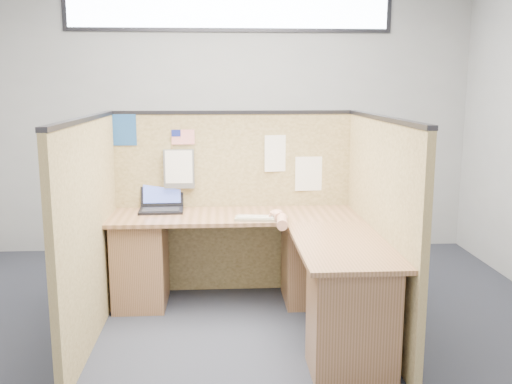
{
  "coord_description": "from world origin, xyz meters",
  "views": [
    {
      "loc": [
        -0.11,
        -3.71,
        1.74
      ],
      "look_at": [
        0.16,
        0.5,
        0.94
      ],
      "focal_mm": 40.0,
      "sensor_mm": 36.0,
      "label": 1
    }
  ],
  "objects": [
    {
      "name": "american_flag",
      "position": [
        -0.43,
        0.96,
        1.31
      ],
      "size": [
        0.19,
        0.01,
        0.33
      ],
      "color": "olive",
      "rests_on": "cubicle_partitions"
    },
    {
      "name": "mouse",
      "position": [
        0.32,
        0.48,
        0.75
      ],
      "size": [
        0.12,
        0.08,
        0.05
      ],
      "primitive_type": "ellipsoid",
      "rotation": [
        0.0,
        0.0,
        -0.08
      ],
      "color": "silver",
      "rests_on": "l_desk"
    },
    {
      "name": "wall_back",
      "position": [
        0.0,
        2.25,
        1.4
      ],
      "size": [
        5.0,
        0.0,
        5.0
      ],
      "primitive_type": "plane",
      "rotation": [
        1.57,
        0.0,
        0.0
      ],
      "color": "#97999C",
      "rests_on": "floor"
    },
    {
      "name": "clerestory_window",
      "position": [
        0.0,
        2.23,
        2.45
      ],
      "size": [
        3.3,
        0.04,
        0.38
      ],
      "color": "#232328",
      "rests_on": "wall_back"
    },
    {
      "name": "hand_forearm",
      "position": [
        0.33,
        0.33,
        0.77
      ],
      "size": [
        0.12,
        0.41,
        0.09
      ],
      "color": "tan",
      "rests_on": "l_desk"
    },
    {
      "name": "floor",
      "position": [
        0.0,
        0.0,
        0.0
      ],
      "size": [
        5.0,
        5.0,
        0.0
      ],
      "primitive_type": "plane",
      "color": "#20242E",
      "rests_on": "ground"
    },
    {
      "name": "keyboard",
      "position": [
        0.2,
        0.48,
        0.74
      ],
      "size": [
        0.41,
        0.19,
        0.03
      ],
      "rotation": [
        0.0,
        0.0,
        -0.13
      ],
      "color": "gray",
      "rests_on": "l_desk"
    },
    {
      "name": "paper_left",
      "position": [
        0.38,
        0.97,
        1.18
      ],
      "size": [
        0.24,
        0.04,
        0.3
      ],
      "primitive_type": "cube",
      "rotation": [
        0.0,
        0.0,
        0.14
      ],
      "color": "white",
      "rests_on": "cubicle_partitions"
    },
    {
      "name": "wall_front",
      "position": [
        0.0,
        -2.25,
        1.4
      ],
      "size": [
        5.0,
        0.0,
        5.0
      ],
      "primitive_type": "plane",
      "rotation": [
        -1.57,
        0.0,
        0.0
      ],
      "color": "#97999C",
      "rests_on": "floor"
    },
    {
      "name": "paper_right",
      "position": [
        0.63,
        0.97,
        1.0
      ],
      "size": [
        0.23,
        0.02,
        0.29
      ],
      "primitive_type": "cube",
      "rotation": [
        0.0,
        0.0,
        0.06
      ],
      "color": "white",
      "rests_on": "cubicle_partitions"
    },
    {
      "name": "file_holder",
      "position": [
        -0.45,
        0.94,
        1.06
      ],
      "size": [
        0.25,
        0.05,
        0.32
      ],
      "color": "slate",
      "rests_on": "cubicle_partitions"
    },
    {
      "name": "laptop",
      "position": [
        -0.59,
        0.88,
        0.79
      ],
      "size": [
        0.36,
        0.35,
        0.25
      ],
      "rotation": [
        0.0,
        0.0,
        0.04
      ],
      "color": "black",
      "rests_on": "l_desk"
    },
    {
      "name": "cubicle_partitions",
      "position": [
        0.0,
        0.43,
        0.77
      ],
      "size": [
        2.06,
        1.83,
        1.53
      ],
      "color": "brown",
      "rests_on": "floor"
    },
    {
      "name": "blue_poster",
      "position": [
        -0.88,
        0.97,
        1.38
      ],
      "size": [
        0.19,
        0.01,
        0.25
      ],
      "primitive_type": "cube",
      "rotation": [
        0.0,
        0.0,
        -0.01
      ],
      "color": "navy",
      "rests_on": "cubicle_partitions"
    },
    {
      "name": "l_desk",
      "position": [
        0.18,
        0.29,
        0.39
      ],
      "size": [
        1.95,
        1.75,
        0.73
      ],
      "color": "brown",
      "rests_on": "floor"
    }
  ]
}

